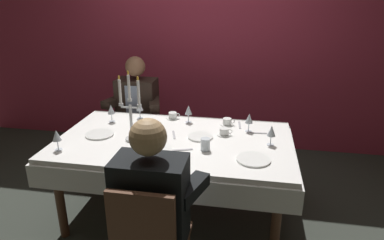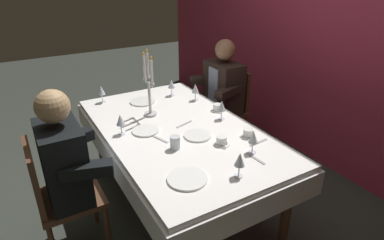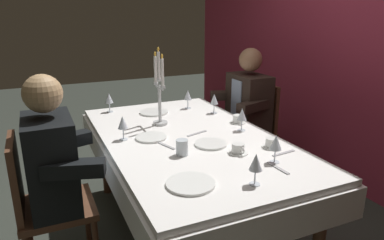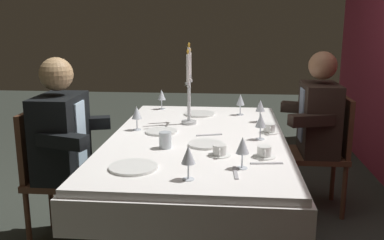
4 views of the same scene
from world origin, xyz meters
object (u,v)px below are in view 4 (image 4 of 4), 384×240
Objects in this scene: candelabra at (189,91)px; wine_glass_4 at (162,95)px; dining_table at (198,154)px; wine_glass_3 at (137,113)px; dinner_plate_0 at (133,167)px; coffee_cup_2 at (269,129)px; dinner_plate_2 at (206,144)px; wine_glass_5 at (240,100)px; coffee_cup_0 at (220,151)px; dinner_plate_1 at (161,131)px; wine_glass_2 at (188,156)px; dinner_plate_3 at (199,114)px; coffee_cup_1 at (264,152)px; water_tumbler_0 at (165,140)px; wine_glass_6 at (261,121)px; seated_diner_1 at (60,136)px; wine_glass_1 at (260,106)px; wine_glass_0 at (242,146)px; seated_diner_0 at (320,118)px.

candelabra is 0.58m from wine_glass_4.
dining_table is 11.83× the size of wine_glass_3.
coffee_cup_2 is at bearing 136.05° from dinner_plate_0.
wine_glass_5 reaches higher than dinner_plate_2.
candelabra is 0.79m from coffee_cup_0.
wine_glass_2 is (0.84, 0.26, 0.11)m from dinner_plate_1.
wine_glass_2 is 1.00m from coffee_cup_2.
dinner_plate_2 is at bearing 6.76° from dinner_plate_3.
candelabra reaches higher than coffee_cup_1.
wine_glass_5 reaches higher than water_tumbler_0.
wine_glass_4 is (-0.76, -0.12, 0.11)m from dinner_plate_1.
candelabra is 2.73× the size of dinner_plate_1.
wine_glass_4 reaches higher than dining_table.
wine_glass_3 reaches higher than coffee_cup_1.
dining_table is 0.46m from wine_glass_6.
dinner_plate_2 is at bearing 142.39° from dinner_plate_0.
dining_table is 11.83× the size of wine_glass_6.
wine_glass_6 is 0.13× the size of seated_diner_1.
dinner_plate_2 is 1.27× the size of wine_glass_4.
dinner_plate_1 is at bearing 177.74° from dinner_plate_0.
wine_glass_2 is at bearing -18.64° from wine_glass_1.
dinner_plate_0 is 0.55m from dinner_plate_2.
wine_glass_3 is at bearing -132.01° from coffee_cup_0.
water_tumbler_0 is at bearing 12.86° from dinner_plate_1.
dinner_plate_3 is 2.49× the size of water_tumbler_0.
coffee_cup_2 is (0.54, 0.18, -0.09)m from wine_glass_5.
coffee_cup_0 is (0.40, 0.15, 0.15)m from dining_table.
seated_diner_1 is at bearing -98.57° from dinner_plate_2.
wine_glass_5 is 1.04m from water_tumbler_0.
wine_glass_0 reaches higher than dinner_plate_0.
seated_diner_0 is at bearing 80.54° from wine_glass_4.
wine_glass_6 is at bearing -3.41° from wine_glass_1.
wine_glass_6 is at bearing 32.24° from dinner_plate_3.
wine_glass_6 is (-0.73, 0.38, 0.00)m from wine_glass_2.
dinner_plate_3 is 0.19× the size of seated_diner_0.
wine_glass_2 is at bearing 20.32° from water_tumbler_0.
water_tumbler_0 is at bearing -159.68° from wine_glass_2.
seated_diner_0 reaches higher than dinner_plate_2.
wine_glass_4 is at bearing -119.68° from dinner_plate_3.
candelabra reaches higher than wine_glass_0.
dinner_plate_0 and dinner_plate_2 have the same top height.
wine_glass_2 is 1.00× the size of wine_glass_4.
dinner_plate_0 is 1.50× the size of wine_glass_1.
wine_glass_0 is at bearing 24.22° from dining_table.
seated_diner_1 is (-0.58, -0.61, -0.01)m from dinner_plate_0.
dinner_plate_3 is 0.39m from wine_glass_4.
dinner_plate_2 is 0.45m from wine_glass_0.
dinner_plate_0 is at bearing -2.26° from dinner_plate_1.
water_tumbler_0 is at bearing -25.57° from wine_glass_5.
dinner_plate_0 is 1.06m from coffee_cup_2.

